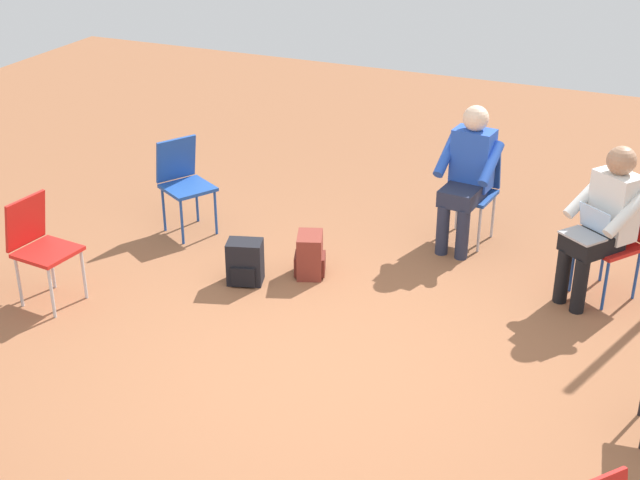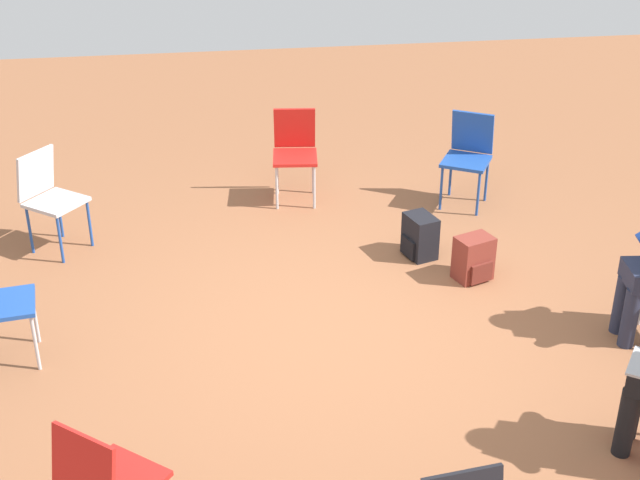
# 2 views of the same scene
# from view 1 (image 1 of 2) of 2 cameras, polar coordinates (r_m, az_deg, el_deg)

# --- Properties ---
(ground_plane) EXTENTS (14.96, 14.96, 0.00)m
(ground_plane) POSITION_cam_1_polar(r_m,az_deg,el_deg) (6.22, 0.19, -7.94)
(ground_plane) COLOR brown
(chair_southeast) EXTENTS (0.57, 0.56, 0.85)m
(chair_southeast) POSITION_cam_1_polar(r_m,az_deg,el_deg) (8.02, -8.73, 3.88)
(chair_southeast) COLOR #1E4799
(chair_southeast) RESTS_ON ground
(chair_east) EXTENTS (0.48, 0.44, 0.85)m
(chair_east) POSITION_cam_1_polar(r_m,az_deg,el_deg) (7.08, -17.51, -0.17)
(chair_east) COLOR red
(chair_east) RESTS_ON ground
(chair_southwest) EXTENTS (0.57, 0.58, 0.85)m
(chair_southwest) POSITION_cam_1_polar(r_m,az_deg,el_deg) (7.23, 18.42, 0.24)
(chair_southwest) COLOR red
(chair_southwest) RESTS_ON ground
(chair_south) EXTENTS (0.44, 0.48, 0.85)m
(chair_south) POSITION_cam_1_polar(r_m,az_deg,el_deg) (7.90, 9.79, 3.45)
(chair_south) COLOR #1E4799
(chair_south) RESTS_ON ground
(person_with_laptop) EXTENTS (0.63, 0.64, 1.24)m
(person_with_laptop) POSITION_cam_1_polar(r_m,az_deg,el_deg) (7.03, 17.72, 1.38)
(person_with_laptop) COLOR black
(person_with_laptop) RESTS_ON ground
(person_in_blue) EXTENTS (0.53, 0.55, 1.24)m
(person_in_blue) POSITION_cam_1_polar(r_m,az_deg,el_deg) (7.68, 9.45, 4.41)
(person_in_blue) COLOR #23283D
(person_in_blue) RESTS_ON ground
(backpack_near_laptop_user) EXTENTS (0.30, 0.33, 0.36)m
(backpack_near_laptop_user) POSITION_cam_1_polar(r_m,az_deg,el_deg) (7.28, -0.65, -1.11)
(backpack_near_laptop_user) COLOR maroon
(backpack_near_laptop_user) RESTS_ON ground
(backpack_by_empty_chair) EXTENTS (0.33, 0.30, 0.36)m
(backpack_by_empty_chair) POSITION_cam_1_polar(r_m,az_deg,el_deg) (7.19, -4.81, -1.56)
(backpack_by_empty_chair) COLOR black
(backpack_by_empty_chair) RESTS_ON ground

